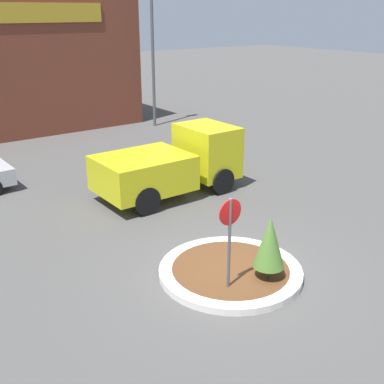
# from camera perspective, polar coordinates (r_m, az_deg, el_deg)

# --- Properties ---
(ground_plane) EXTENTS (120.00, 120.00, 0.00)m
(ground_plane) POSITION_cam_1_polar(r_m,az_deg,el_deg) (12.09, 4.55, -9.68)
(ground_plane) COLOR #514F4C
(traffic_island) EXTENTS (3.53, 3.53, 0.18)m
(traffic_island) POSITION_cam_1_polar(r_m,az_deg,el_deg) (12.05, 4.56, -9.32)
(traffic_island) COLOR silver
(traffic_island) RESTS_ON ground_plane
(stop_sign) EXTENTS (0.60, 0.07, 2.34)m
(stop_sign) POSITION_cam_1_polar(r_m,az_deg,el_deg) (10.61, 4.49, -4.57)
(stop_sign) COLOR #4C4C51
(stop_sign) RESTS_ON ground_plane
(island_shrub) EXTENTS (0.74, 0.74, 1.54)m
(island_shrub) POSITION_cam_1_polar(r_m,az_deg,el_deg) (11.32, 9.20, -5.89)
(island_shrub) COLOR brown
(island_shrub) RESTS_ON traffic_island
(utility_truck) EXTENTS (5.05, 2.41, 2.24)m
(utility_truck) POSITION_cam_1_polar(r_m,az_deg,el_deg) (16.78, -2.32, 3.41)
(utility_truck) COLOR gold
(utility_truck) RESTS_ON ground_plane
(light_pole) EXTENTS (0.70, 0.30, 7.59)m
(light_pole) POSITION_cam_1_polar(r_m,az_deg,el_deg) (26.83, -4.70, 16.99)
(light_pole) COLOR #4C4C51
(light_pole) RESTS_ON ground_plane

